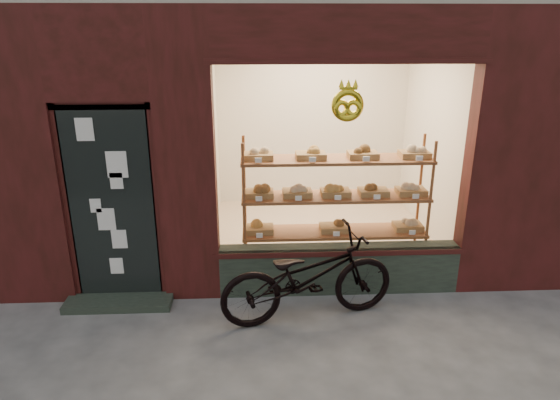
{
  "coord_description": "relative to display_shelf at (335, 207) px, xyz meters",
  "views": [
    {
      "loc": [
        -0.47,
        -2.96,
        2.92
      ],
      "look_at": [
        -0.23,
        2.0,
        1.16
      ],
      "focal_mm": 32.0,
      "sensor_mm": 36.0,
      "label": 1
    }
  ],
  "objects": [
    {
      "name": "display_shelf",
      "position": [
        0.0,
        0.0,
        0.0
      ],
      "size": [
        2.2,
        0.45,
        1.7
      ],
      "color": "brown",
      "rests_on": "ground"
    },
    {
      "name": "bicycle",
      "position": [
        -0.41,
        -0.98,
        -0.39
      ],
      "size": [
        1.92,
        1.01,
        0.96
      ],
      "primitive_type": "imported",
      "rotation": [
        0.0,
        0.0,
        1.78
      ],
      "color": "black",
      "rests_on": "ground"
    }
  ]
}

